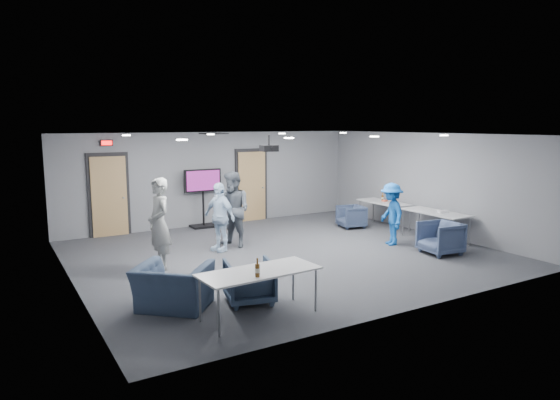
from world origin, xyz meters
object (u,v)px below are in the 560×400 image
chair_right_a (351,217)px  bottle_front (257,270)px  person_d (391,214)px  table_right_a (384,204)px  tv_stand (203,194)px  chair_front_b (173,287)px  person_a (159,224)px  chair_right_c (440,238)px  chair_front_a (249,281)px  person_c (219,217)px  table_front_left (259,273)px  bottle_right (382,198)px  person_b (234,210)px  table_right_b (435,214)px  projector (269,148)px

chair_right_a → bottle_front: 7.36m
person_d → table_right_a: size_ratio=0.92×
tv_stand → chair_right_a: bearing=-31.7°
chair_front_b → table_right_a: 7.94m
person_a → person_d: 5.56m
person_a → tv_stand: person_a is taller
chair_right_c → chair_front_a: 5.18m
person_c → table_front_left: bearing=-34.6°
person_a → chair_right_c: person_a is taller
bottle_front → bottle_right: 7.92m
person_b → table_right_a: (4.70, -0.07, -0.23)m
bottle_front → table_front_left: bearing=56.7°
table_front_left → tv_stand: tv_stand is taller
chair_front_a → chair_right_a: bearing=-129.5°
chair_front_a → person_b: bearing=-97.6°
chair_front_a → bottle_right: bottle_right is taller
person_b → table_right_b: size_ratio=1.01×
projector → bottle_right: bearing=20.5°
table_front_left → person_a: bearing=96.0°
table_right_b → chair_right_a: bearing=20.6°
person_d → bottle_front: bearing=-41.8°
bottle_front → person_d: bearing=27.8°
projector → chair_right_a: bearing=27.8°
tv_stand → person_c: bearing=-104.3°
chair_front_a → table_right_a: size_ratio=0.47×
bottle_right → chair_front_b: bearing=-156.0°
chair_front_b → table_front_left: table_front_left is taller
person_a → chair_right_a: person_a is taller
person_b → projector: bearing=0.2°
chair_right_a → tv_stand: bearing=-109.7°
person_c → person_d: size_ratio=1.06×
chair_front_b → bottle_front: (0.86, -1.26, 0.47)m
person_b → person_c: person_b is taller
person_a → chair_front_b: bearing=-15.4°
person_c → bottle_front: 4.48m
chair_front_a → table_front_left: table_front_left is taller
person_a → person_c: person_a is taller
person_a → table_right_b: bearing=78.0°
person_b → table_right_a: size_ratio=1.10×
person_c → person_d: bearing=48.4°
bottle_right → person_b: bearing=-179.2°
chair_right_c → tv_stand: size_ratio=0.49×
person_c → chair_right_c: 5.08m
bottle_front → tv_stand: 7.28m
chair_right_a → projector: bearing=-56.8°
chair_front_b → table_front_left: size_ratio=0.58×
chair_right_c → bottle_right: (1.02, 3.08, 0.45)m
person_b → table_front_left: bearing=-42.6°
person_a → chair_right_c: (5.84, -2.09, -0.56)m
chair_right_c → bottle_right: bottle_right is taller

